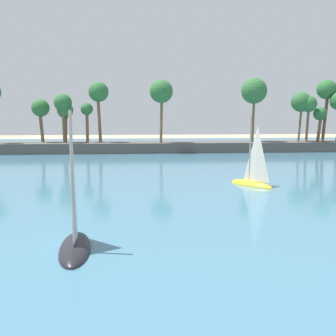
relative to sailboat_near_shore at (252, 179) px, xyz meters
name	(u,v)px	position (x,y,z in m)	size (l,w,h in m)	color
sea	(143,159)	(-9.90, 22.98, -0.66)	(220.00, 101.50, 0.06)	teal
palm_headland	(163,129)	(-6.24, 33.67, 3.48)	(83.02, 6.28, 13.19)	#514C47
sailboat_near_shore	(252,179)	(0.00, 0.00, 0.00)	(3.87, 4.86, 7.04)	yellow
sailboat_mid_bay	(75,236)	(-13.98, -16.68, 0.03)	(1.96, 5.22, 7.40)	black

